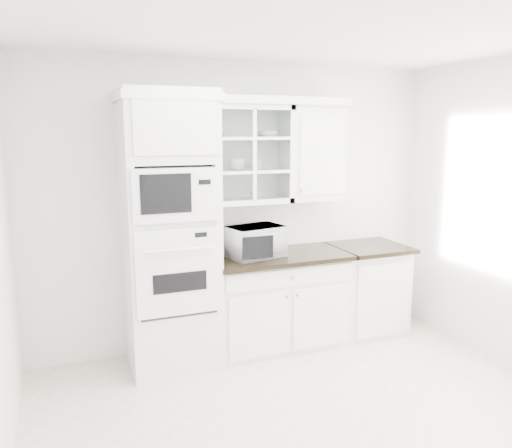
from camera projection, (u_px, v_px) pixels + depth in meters
name	position (u px, v px, depth m)	size (l,w,h in m)	color
ground	(324.00, 431.00, 3.47)	(4.00, 3.50, 0.01)	beige
room_shell	(301.00, 172.00, 3.54)	(4.00, 3.50, 2.70)	white
oven_column	(170.00, 233.00, 4.28)	(0.76, 0.68, 2.40)	white
base_cabinet_run	(278.00, 300.00, 4.81)	(1.32, 0.67, 0.92)	white
extra_base_cabinet	(366.00, 288.00, 5.17)	(0.72, 0.67, 0.92)	white
upper_cabinet_glass	(248.00, 155.00, 4.59)	(0.80, 0.33, 0.90)	white
upper_cabinet_solid	(313.00, 153.00, 4.84)	(0.55, 0.33, 0.90)	white
crown_molding	(238.00, 100.00, 4.45)	(2.14, 0.38, 0.07)	white
countertop_microwave	(255.00, 241.00, 4.60)	(0.50, 0.41, 0.29)	white
bowl_a	(229.00, 135.00, 4.51)	(0.18, 0.18, 0.05)	white
bowl_b	(268.00, 134.00, 4.64)	(0.17, 0.17, 0.05)	white
cup_a	(237.00, 164.00, 4.58)	(0.13, 0.13, 0.10)	white
cup_b	(257.00, 164.00, 4.66)	(0.10, 0.10, 0.10)	white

